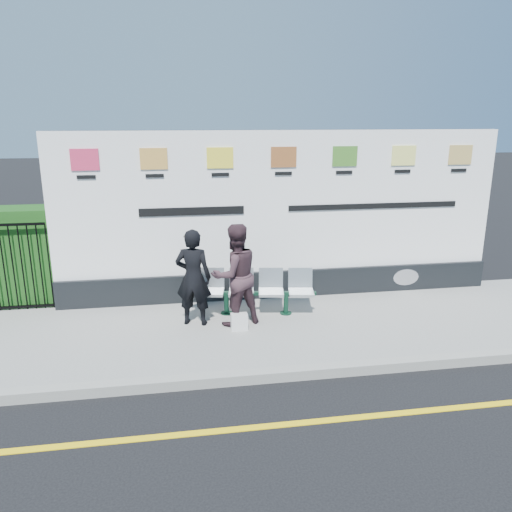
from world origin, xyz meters
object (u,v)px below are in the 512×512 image
(billboard, at_px, (282,227))
(woman_right, at_px, (235,275))
(bench, at_px, (256,302))
(woman_left, at_px, (193,277))

(billboard, bearing_deg, woman_right, -129.85)
(bench, distance_m, woman_right, 0.81)
(billboard, relative_size, bench, 4.17)
(woman_left, bearing_deg, bench, -150.64)
(billboard, xyz_separation_m, bench, (-0.60, -0.84, -1.09))
(billboard, relative_size, woman_left, 5.13)
(billboard, bearing_deg, woman_left, -146.48)
(billboard, xyz_separation_m, woman_right, (-1.00, -1.20, -0.48))
(bench, relative_size, woman_right, 1.17)
(bench, height_order, woman_left, woman_left)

